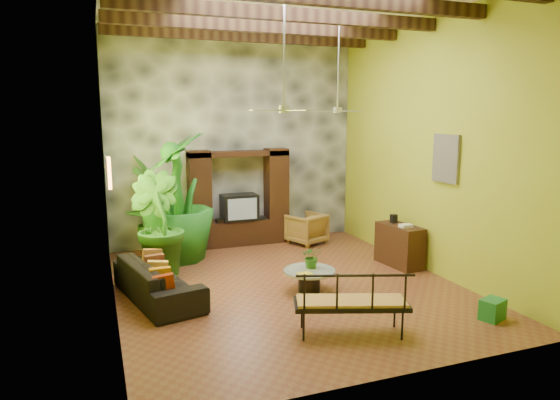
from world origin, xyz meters
name	(u,v)px	position (x,y,z in m)	size (l,w,h in m)	color
ground	(286,285)	(0.00, 0.00, 0.00)	(7.00, 7.00, 0.00)	brown
ceiling	(287,1)	(0.00, 0.00, 5.00)	(6.00, 7.00, 0.02)	silver
back_wall	(234,140)	(0.00, 3.50, 2.50)	(6.00, 0.02, 5.00)	#A5A125
left_wall	(107,155)	(-3.00, 0.00, 2.50)	(0.02, 7.00, 5.00)	#A5A125
right_wall	(428,146)	(3.00, 0.00, 2.50)	(0.02, 7.00, 5.00)	#A5A125
stone_accent_wall	(235,140)	(0.00, 3.44, 2.50)	(5.98, 0.10, 4.98)	#3E4046
ceiling_beams	(287,14)	(0.00, 0.00, 4.78)	(5.95, 5.36, 0.22)	#392412
entertainment_center	(239,205)	(0.00, 3.14, 0.97)	(2.40, 0.55, 2.30)	black
ceiling_fan_front	(284,97)	(-0.20, -0.40, 3.40)	(1.28, 1.28, 1.86)	#A4A4A8
ceiling_fan_back	(338,100)	(1.60, 1.20, 3.40)	(1.28, 1.28, 1.86)	#A4A4A8
wall_art_mask	(109,173)	(-2.96, 1.00, 2.10)	(0.06, 0.32, 0.55)	orange
wall_art_painting	(446,159)	(2.96, -0.60, 2.30)	(0.06, 0.70, 0.90)	#255F8A
sofa	(158,280)	(-2.30, 0.12, 0.33)	(2.27, 0.89, 0.66)	black
wicker_armchair	(307,229)	(1.56, 2.64, 0.37)	(0.79, 0.81, 0.74)	olive
tall_plant_a	(151,204)	(-2.05, 3.15, 1.11)	(1.17, 0.79, 2.22)	#265917
tall_plant_b	(157,224)	(-2.13, 1.43, 1.02)	(1.12, 0.91, 2.04)	#26641A
tall_plant_c	(177,197)	(-1.59, 2.35, 1.37)	(1.54, 1.54, 2.75)	#1E691B
coffee_table	(309,278)	(0.27, -0.45, 0.26)	(0.92, 0.92, 0.40)	black
centerpiece_plant	(312,256)	(0.36, -0.34, 0.60)	(0.37, 0.32, 0.41)	#285B17
yellow_tray	(305,274)	(0.08, -0.68, 0.41)	(0.24, 0.17, 0.03)	yellow
iron_bench	(354,300)	(0.12, -2.33, 0.53)	(1.71, 1.10, 0.57)	black
side_console	(399,245)	(2.65, 0.32, 0.43)	(0.48, 1.07, 0.86)	#371811
green_bin	(492,309)	(2.41, -2.56, 0.16)	(0.37, 0.28, 0.32)	#1B6735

